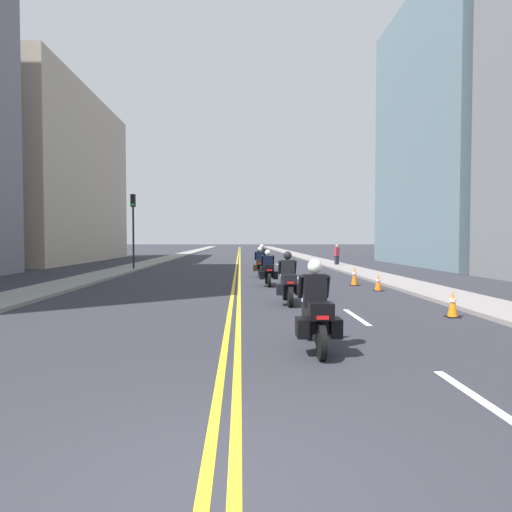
% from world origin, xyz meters
% --- Properties ---
extents(ground_plane, '(264.00, 264.00, 0.00)m').
position_xyz_m(ground_plane, '(0.00, 48.00, 0.00)').
color(ground_plane, '#2B2B33').
extents(sidewalk_left, '(2.06, 144.00, 0.12)m').
position_xyz_m(sidewalk_left, '(-7.31, 48.00, 0.06)').
color(sidewalk_left, gray).
rests_on(sidewalk_left, ground).
extents(sidewalk_right, '(2.06, 144.00, 0.12)m').
position_xyz_m(sidewalk_right, '(7.31, 48.00, 0.06)').
color(sidewalk_right, gray).
rests_on(sidewalk_right, ground).
extents(centreline_yellow_inner, '(0.12, 132.00, 0.01)m').
position_xyz_m(centreline_yellow_inner, '(-0.12, 48.00, 0.00)').
color(centreline_yellow_inner, yellow).
rests_on(centreline_yellow_inner, ground).
extents(centreline_yellow_outer, '(0.12, 132.00, 0.01)m').
position_xyz_m(centreline_yellow_outer, '(0.12, 48.00, 0.00)').
color(centreline_yellow_outer, yellow).
rests_on(centreline_yellow_outer, ground).
extents(lane_dashes_white, '(0.14, 56.40, 0.01)m').
position_xyz_m(lane_dashes_white, '(3.14, 29.00, 0.00)').
color(lane_dashes_white, silver).
rests_on(lane_dashes_white, ground).
extents(building_left_1, '(6.58, 21.81, 15.02)m').
position_xyz_m(building_left_1, '(-16.14, 38.02, 7.51)').
color(building_left_1, '#AC9D8A').
rests_on(building_left_1, ground).
extents(building_right_1, '(10.02, 16.52, 20.35)m').
position_xyz_m(building_right_1, '(17.86, 30.63, 10.17)').
color(building_right_1, slate).
rests_on(building_right_1, ground).
extents(motorcycle_0, '(0.77, 2.20, 1.63)m').
position_xyz_m(motorcycle_0, '(1.51, 4.56, 0.66)').
color(motorcycle_0, black).
rests_on(motorcycle_0, ground).
extents(motorcycle_1, '(0.76, 2.25, 1.62)m').
position_xyz_m(motorcycle_1, '(1.63, 10.42, 0.65)').
color(motorcycle_1, black).
rests_on(motorcycle_1, ground).
extents(motorcycle_2, '(0.77, 2.11, 1.55)m').
position_xyz_m(motorcycle_2, '(1.35, 15.87, 0.64)').
color(motorcycle_2, black).
rests_on(motorcycle_2, ground).
extents(motorcycle_3, '(0.76, 2.12, 1.60)m').
position_xyz_m(motorcycle_3, '(1.22, 20.55, 0.66)').
color(motorcycle_3, black).
rests_on(motorcycle_3, ground).
extents(motorcycle_4, '(0.76, 2.12, 1.67)m').
position_xyz_m(motorcycle_4, '(1.57, 25.82, 0.68)').
color(motorcycle_4, black).
rests_on(motorcycle_4, ground).
extents(traffic_cone_0, '(0.33, 0.33, 0.65)m').
position_xyz_m(traffic_cone_0, '(5.48, 13.76, 0.32)').
color(traffic_cone_0, black).
rests_on(traffic_cone_0, ground).
extents(traffic_cone_1, '(0.35, 0.35, 0.82)m').
position_xyz_m(traffic_cone_1, '(5.10, 15.86, 0.41)').
color(traffic_cone_1, black).
rests_on(traffic_cone_1, ground).
extents(traffic_cone_2, '(0.32, 0.32, 0.69)m').
position_xyz_m(traffic_cone_2, '(5.58, 7.85, 0.34)').
color(traffic_cone_2, black).
rests_on(traffic_cone_2, ground).
extents(traffic_light_near, '(0.28, 0.38, 4.87)m').
position_xyz_m(traffic_light_near, '(-6.68, 25.75, 3.34)').
color(traffic_light_near, black).
rests_on(traffic_light_near, ground).
extents(pedestrian_0, '(0.42, 0.36, 1.61)m').
position_xyz_m(pedestrian_0, '(7.35, 29.94, 0.83)').
color(pedestrian_0, '#222433').
rests_on(pedestrian_0, ground).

